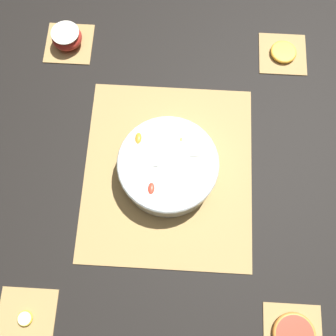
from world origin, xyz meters
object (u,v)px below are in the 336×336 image
Objects in this scene: apple_half at (67,37)px; grapefruit_slice at (294,335)px; banana_coin_single at (25,318)px; fruit_salad_bowl at (168,166)px; orange_slice_whole at (283,52)px.

grapefruit_slice is at bearing 39.55° from apple_half.
banana_coin_single is (0.71, 0.00, -0.02)m from apple_half.
apple_half is 0.86× the size of grapefruit_slice.
fruit_salad_bowl is at bearing -140.46° from grapefruit_slice.
banana_coin_single is at bearing -39.55° from orange_slice_whole.
banana_coin_single is 0.59m from grapefruit_slice.
apple_half reaches higher than grapefruit_slice.
banana_coin_single is at bearing 0.00° from apple_half.
orange_slice_whole is 0.71m from grapefruit_slice.
banana_coin_single is (0.36, -0.29, -0.04)m from fruit_salad_bowl.
banana_coin_single is at bearing -90.00° from grapefruit_slice.
apple_half is 0.92m from grapefruit_slice.
fruit_salad_bowl is 0.46m from grapefruit_slice.
orange_slice_whole is 2.09× the size of banana_coin_single.
fruit_salad_bowl is at bearing -39.58° from orange_slice_whole.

